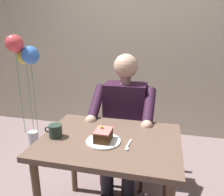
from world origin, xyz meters
TOP-DOWN VIEW (x-y plane):
  - cafe_rear_panel at (0.00, -1.73)m, footprint 6.40×0.12m
  - dining_table at (0.00, 0.00)m, footprint 0.92×0.68m
  - chair at (0.00, -0.66)m, footprint 0.42×0.42m
  - seated_person at (0.00, -0.48)m, footprint 0.53×0.58m
  - dessert_plate at (0.03, 0.05)m, footprint 0.22×0.22m
  - cake_slice at (0.03, 0.05)m, footprint 0.10×0.13m
  - coffee_cup at (0.36, 0.06)m, footprint 0.12×0.09m
  - dessert_spoon at (-0.13, 0.08)m, footprint 0.03×0.14m
  - balloon_display at (1.17, -0.88)m, footprint 0.30×0.29m

SIDE VIEW (x-z plane):
  - chair at x=0.00m, z-range 0.04..0.94m
  - dining_table at x=0.00m, z-range 0.26..0.96m
  - seated_person at x=0.00m, z-range 0.03..1.23m
  - dessert_spoon at x=-0.13m, z-range 0.71..0.72m
  - dessert_plate at x=0.03m, z-range 0.71..0.72m
  - coffee_cup at x=0.36m, z-range 0.71..0.80m
  - cake_slice at x=0.03m, z-range 0.71..0.80m
  - balloon_display at x=1.17m, z-range 0.35..1.69m
  - cafe_rear_panel at x=0.00m, z-range 0.00..3.00m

